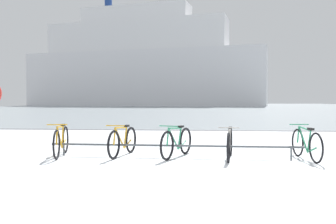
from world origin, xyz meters
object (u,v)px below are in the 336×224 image
object	(u,v)px
bicycle_0	(61,141)
ferry_ship	(140,65)
bicycle_1	(123,141)
bicycle_4	(306,144)
bicycle_3	(230,144)
bicycle_2	(177,142)

from	to	relation	value
bicycle_0	ferry_ship	xyz separation A→B (m)	(-9.53, 71.63, 8.69)
bicycle_1	ferry_ship	size ratio (longest dim) A/B	0.03
bicycle_4	bicycle_0	bearing A→B (deg)	179.32
bicycle_0	bicycle_3	world-z (taller)	bicycle_0
bicycle_1	bicycle_3	distance (m)	2.56
bicycle_0	bicycle_1	bearing A→B (deg)	5.83
bicycle_0	ferry_ship	size ratio (longest dim) A/B	0.03
bicycle_0	bicycle_2	size ratio (longest dim) A/B	1.08
ferry_ship	bicycle_2	bearing A→B (deg)	-80.23
bicycle_0	bicycle_4	bearing A→B (deg)	-0.68
bicycle_2	ferry_ship	size ratio (longest dim) A/B	0.03
bicycle_0	bicycle_3	bearing A→B (deg)	-1.04
bicycle_0	ferry_ship	world-z (taller)	ferry_ship
bicycle_0	bicycle_2	world-z (taller)	bicycle_0
bicycle_0	bicycle_4	distance (m)	5.75
bicycle_0	ferry_ship	distance (m)	72.78
bicycle_1	bicycle_3	bearing A→B (deg)	-5.02
bicycle_1	bicycle_2	distance (m)	1.32
bicycle_3	bicycle_4	size ratio (longest dim) A/B	1.02
bicycle_1	bicycle_2	size ratio (longest dim) A/B	1.06
bicycle_2	ferry_ship	world-z (taller)	ferry_ship
bicycle_2	bicycle_3	distance (m)	1.24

